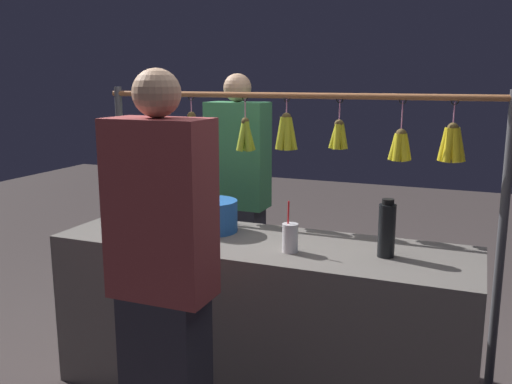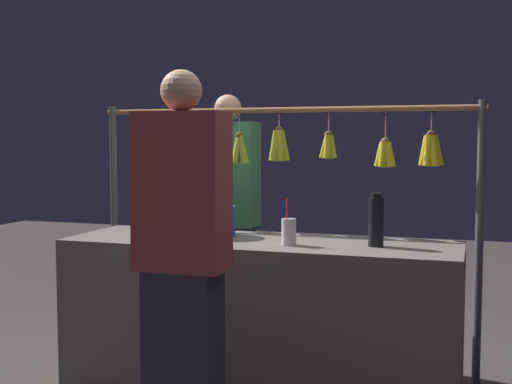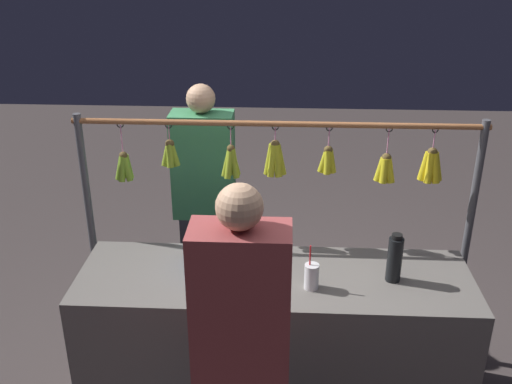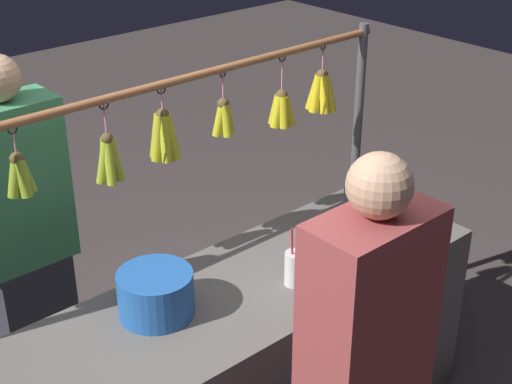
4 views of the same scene
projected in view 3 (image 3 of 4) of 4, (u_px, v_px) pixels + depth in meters
name	position (u px, v px, depth m)	size (l,w,h in m)	color
market_counter	(274.00, 338.00, 3.24)	(2.07, 0.64, 0.81)	#66605B
display_rack	(286.00, 187.00, 3.30)	(2.26, 0.13, 1.55)	#4C4C51
water_bottle	(395.00, 259.00, 2.98)	(0.08, 0.08, 0.27)	black
blue_bucket	(217.00, 253.00, 3.13)	(0.27, 0.27, 0.17)	#2560B4
drink_cup	(312.00, 276.00, 2.94)	(0.07, 0.07, 0.24)	silver
vendor_person	(205.00, 209.00, 3.81)	(0.39, 0.21, 1.63)	#2D2D38
customer_person	(241.00, 368.00, 2.42)	(0.39, 0.21, 1.64)	#2D2D38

